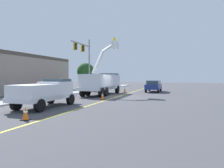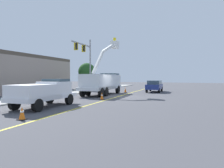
# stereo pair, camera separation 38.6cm
# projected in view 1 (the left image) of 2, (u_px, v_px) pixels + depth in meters

# --- Properties ---
(ground) EXTENTS (120.00, 120.00, 0.00)m
(ground) POSITION_uv_depth(u_px,v_px,m) (118.00, 96.00, 22.80)
(ground) COLOR #47474C
(sidewalk_far_side) EXTENTS (60.11, 7.50, 0.12)m
(sidewalk_far_side) POSITION_uv_depth(u_px,v_px,m) (59.00, 94.00, 25.36)
(sidewalk_far_side) COLOR #9E9E99
(sidewalk_far_side) RESTS_ON ground
(lane_centre_stripe) EXTENTS (49.90, 3.41, 0.01)m
(lane_centre_stripe) POSITION_uv_depth(u_px,v_px,m) (118.00, 96.00, 22.80)
(lane_centre_stripe) COLOR yellow
(lane_centre_stripe) RESTS_ON ground
(utility_bucket_truck) EXTENTS (8.35, 3.03, 7.21)m
(utility_bucket_truck) POSITION_uv_depth(u_px,v_px,m) (102.00, 82.00, 25.02)
(utility_bucket_truck) COLOR silver
(utility_bucket_truck) RESTS_ON ground
(service_pickup_truck) EXTENTS (5.72, 2.48, 2.06)m
(service_pickup_truck) POSITION_uv_depth(u_px,v_px,m) (46.00, 92.00, 14.70)
(service_pickup_truck) COLOR white
(service_pickup_truck) RESTS_ON ground
(passing_minivan) EXTENTS (4.91, 2.21, 1.69)m
(passing_minivan) POSITION_uv_depth(u_px,v_px,m) (154.00, 85.00, 29.76)
(passing_minivan) COLOR navy
(passing_minivan) RESTS_ON ground
(traffic_cone_leading) EXTENTS (0.40, 0.40, 0.70)m
(traffic_cone_leading) POSITION_uv_depth(u_px,v_px,m) (26.00, 114.00, 10.33)
(traffic_cone_leading) COLOR black
(traffic_cone_leading) RESTS_ON ground
(traffic_cone_mid_front) EXTENTS (0.40, 0.40, 0.73)m
(traffic_cone_mid_front) POSITION_uv_depth(u_px,v_px,m) (102.00, 96.00, 19.55)
(traffic_cone_mid_front) COLOR black
(traffic_cone_mid_front) RESTS_ON ground
(traffic_cone_mid_rear) EXTENTS (0.40, 0.40, 0.77)m
(traffic_cone_mid_rear) POSITION_uv_depth(u_px,v_px,m) (125.00, 90.00, 28.50)
(traffic_cone_mid_rear) COLOR black
(traffic_cone_mid_rear) RESTS_ON ground
(traffic_signal_mast) EXTENTS (5.45, 0.71, 7.93)m
(traffic_signal_mast) POSITION_uv_depth(u_px,v_px,m) (85.00, 56.00, 29.72)
(traffic_signal_mast) COLOR gray
(traffic_signal_mast) RESTS_ON ground
(commercial_building_backdrop) EXTENTS (22.29, 9.74, 5.42)m
(commercial_building_backdrop) POSITION_uv_depth(u_px,v_px,m) (2.00, 73.00, 28.42)
(commercial_building_backdrop) COLOR gray
(commercial_building_backdrop) RESTS_ON ground
(street_tree_right) EXTENTS (2.86, 2.86, 4.52)m
(street_tree_right) POSITION_uv_depth(u_px,v_px,m) (86.00, 72.00, 33.48)
(street_tree_right) COLOR brown
(street_tree_right) RESTS_ON ground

